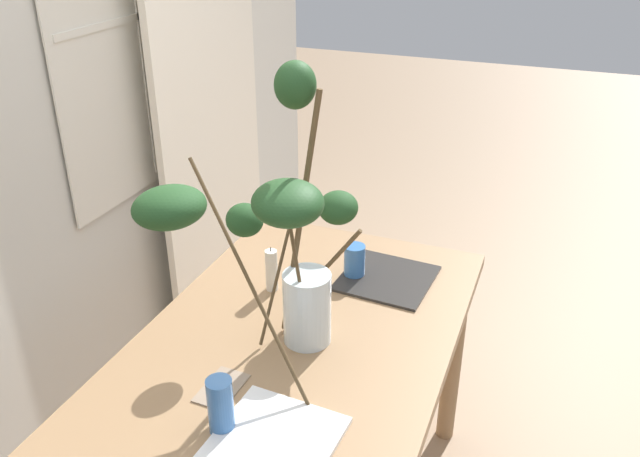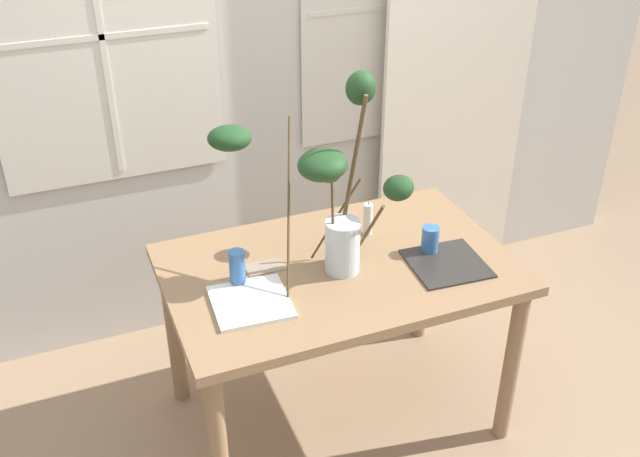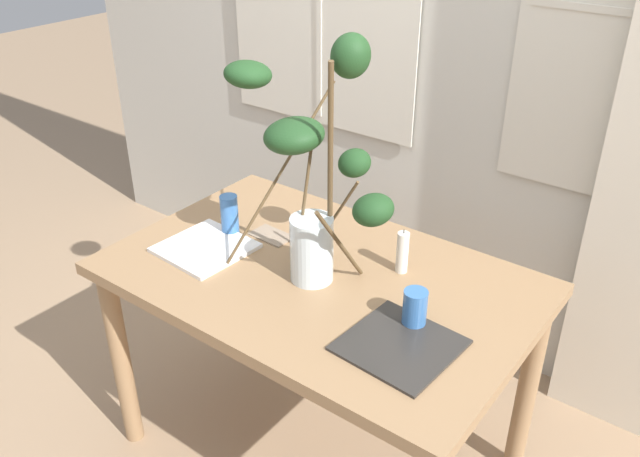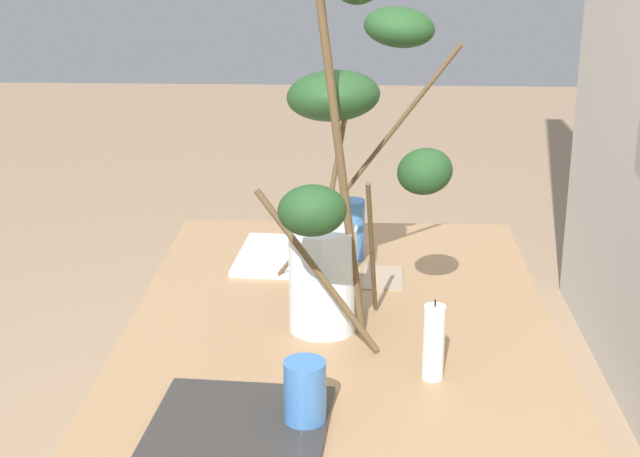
# 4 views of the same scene
# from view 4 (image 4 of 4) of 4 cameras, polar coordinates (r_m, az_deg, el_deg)

# --- Properties ---
(dining_table) EXTENTS (1.31, 0.84, 0.78)m
(dining_table) POSITION_cam_4_polar(r_m,az_deg,el_deg) (1.92, 1.16, -8.89)
(dining_table) COLOR #93704C
(dining_table) RESTS_ON ground
(vase_with_branches) EXTENTS (0.74, 0.38, 0.76)m
(vase_with_branches) POSITION_cam_4_polar(r_m,az_deg,el_deg) (1.80, 1.65, 4.36)
(vase_with_branches) COLOR silver
(vase_with_branches) RESTS_ON dining_table
(drinking_glass_blue_left) EXTENTS (0.06, 0.06, 0.14)m
(drinking_glass_blue_left) POSITION_cam_4_polar(r_m,az_deg,el_deg) (2.21, 1.91, -0.07)
(drinking_glass_blue_left) COLOR #386BAD
(drinking_glass_blue_left) RESTS_ON dining_table
(drinking_glass_blue_right) EXTENTS (0.07, 0.07, 0.11)m
(drinking_glass_blue_right) POSITION_cam_4_polar(r_m,az_deg,el_deg) (1.52, -0.91, -9.84)
(drinking_glass_blue_right) COLOR #386BAD
(drinking_glass_blue_right) RESTS_ON dining_table
(plate_square_left) EXTENTS (0.28, 0.28, 0.01)m
(plate_square_left) POSITION_cam_4_polar(r_m,az_deg,el_deg) (2.23, -1.42, -1.65)
(plate_square_left) COLOR white
(plate_square_left) RESTS_ON dining_table
(plate_square_right) EXTENTS (0.30, 0.30, 0.01)m
(plate_square_right) POSITION_cam_4_polar(r_m,az_deg,el_deg) (1.54, -4.90, -11.70)
(plate_square_right) COLOR #2D2B28
(plate_square_right) RESTS_ON dining_table
(napkin_folded) EXTENTS (0.15, 0.09, 0.00)m
(napkin_folded) POSITION_cam_4_polar(r_m,az_deg,el_deg) (2.11, 3.77, -2.95)
(napkin_folded) COLOR gray
(napkin_folded) RESTS_ON dining_table
(pillar_candle) EXTENTS (0.04, 0.04, 0.15)m
(pillar_candle) POSITION_cam_4_polar(r_m,az_deg,el_deg) (1.67, 6.81, -6.78)
(pillar_candle) COLOR silver
(pillar_candle) RESTS_ON dining_table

